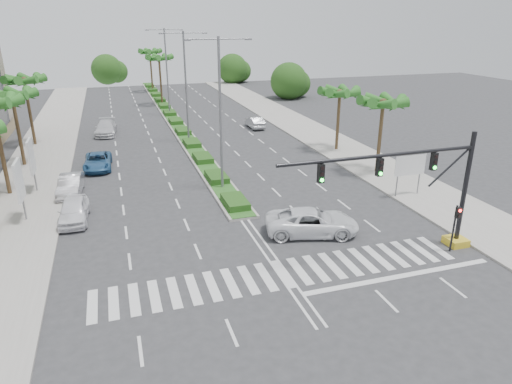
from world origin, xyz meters
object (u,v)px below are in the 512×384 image
at_px(car_parked_a, 74,210).
at_px(car_parked_c, 98,161).
at_px(car_parked_b, 71,185).
at_px(car_crossing, 312,222).
at_px(car_right, 255,122).
at_px(car_parked_d, 106,128).

height_order(car_parked_a, car_parked_c, car_parked_a).
bearing_deg(car_parked_c, car_parked_a, -94.57).
xyz_separation_m(car_parked_b, car_crossing, (15.39, -12.46, 0.06)).
bearing_deg(car_parked_c, car_right, 34.53).
bearing_deg(car_parked_a, car_crossing, -22.22).
bearing_deg(car_crossing, car_parked_a, 81.05).
height_order(car_parked_c, car_right, car_right).
bearing_deg(car_parked_a, car_right, 51.52).
distance_m(car_parked_c, car_crossing, 23.02).
bearing_deg(car_parked_b, car_right, 45.30).
height_order(car_parked_a, car_parked_b, car_parked_a).
bearing_deg(car_parked_a, car_parked_b, 97.74).
relative_size(car_parked_b, car_parked_c, 0.91).
distance_m(car_parked_c, car_parked_d, 13.90).
bearing_deg(car_parked_b, car_parked_a, -80.12).
relative_size(car_parked_a, car_parked_c, 0.90).
xyz_separation_m(car_parked_b, car_right, (21.19, 18.18, -0.05)).
distance_m(car_parked_a, car_parked_c, 11.98).
distance_m(car_parked_a, car_parked_b, 5.62).
relative_size(car_crossing, car_right, 1.37).
distance_m(car_parked_a, car_right, 31.52).
bearing_deg(car_right, car_parked_c, 31.80).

